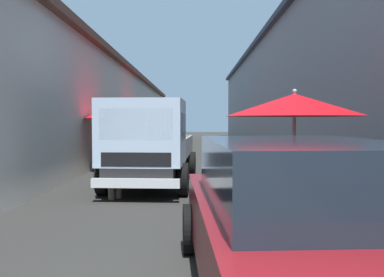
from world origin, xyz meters
name	(u,v)px	position (x,y,z in m)	size (l,w,h in m)	color
ground	(197,163)	(13.50, 0.00, 0.00)	(90.00, 90.00, 0.00)	#282826
building_left_whitewash	(40,108)	(15.75, 6.97, 2.22)	(49.80, 7.50, 4.42)	beige
building_right_concrete	(355,87)	(15.75, -6.97, 3.11)	(49.80, 7.50, 6.20)	gray
fruit_stall_far_left	(295,129)	(4.41, -1.47, 1.50)	(2.16, 2.16, 2.12)	#9E9EA3
fruit_stall_mid_lane	(120,119)	(10.77, 2.47, 1.69)	(2.48, 2.48, 2.21)	#9E9EA3
fruit_stall_near_left	(149,122)	(18.34, 2.43, 1.57)	(2.61, 2.61, 2.09)	#9E9EA3
hatchback_car	(295,220)	(1.62, -0.78, 0.74)	(4.00, 2.10, 1.45)	#600F14
delivery_truck	(148,146)	(7.36, 1.20, 1.04)	(5.00, 2.16, 2.08)	black
vendor_by_crates	(115,153)	(6.32, 1.77, 0.96)	(0.48, 0.49, 1.66)	#665B4C
vendor_in_shade	(120,140)	(12.49, 2.83, 0.95)	(0.62, 0.35, 1.64)	#665B4C
parked_scooter	(285,174)	(6.88, -1.90, 0.45)	(1.68, 0.53, 1.14)	black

